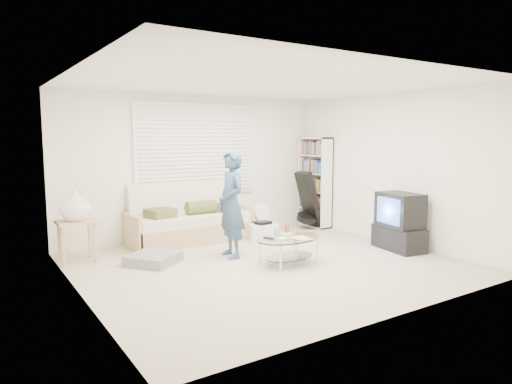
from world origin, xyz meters
TOP-DOWN VIEW (x-y plane):
  - ground at (0.00, 0.00)m, footprint 5.00×5.00m
  - room_shell at (0.00, 0.48)m, footprint 5.02×4.52m
  - window_blinds at (0.00, 2.20)m, footprint 2.32×0.08m
  - futon_sofa at (-0.33, 1.87)m, footprint 2.07×0.83m
  - grey_floor_pillow at (-1.35, 0.89)m, footprint 0.87×0.87m
  - side_table at (-2.22, 1.57)m, footprint 0.53×0.42m
  - bookshelf at (2.32, 1.75)m, footprint 0.28×0.74m
  - guitar_case at (2.07, 1.63)m, footprint 0.46×0.41m
  - floor_fan at (0.95, 1.59)m, footprint 0.36×0.24m
  - storage_bin at (0.77, 1.26)m, footprint 0.55×0.46m
  - tv_unit at (2.20, -0.46)m, footprint 0.58×0.89m
  - coffee_table at (0.23, -0.17)m, footprint 1.10×0.78m
  - standing_person at (-0.24, 0.61)m, footprint 0.43×0.61m

SIDE VIEW (x-z plane):
  - ground at x=0.00m, z-range 0.00..0.00m
  - grey_floor_pillow at x=-1.35m, z-range 0.00..0.14m
  - storage_bin at x=0.77m, z-range -0.02..0.32m
  - coffee_table at x=0.23m, z-range 0.06..0.56m
  - futon_sofa at x=-0.33m, z-range -0.17..0.84m
  - floor_fan at x=0.95m, z-range 0.05..0.64m
  - tv_unit at x=2.20m, z-range -0.01..0.89m
  - guitar_case at x=2.07m, z-range -0.05..1.04m
  - side_table at x=-2.22m, z-range 0.25..1.29m
  - standing_person at x=-0.24m, z-range 0.00..1.58m
  - bookshelf at x=2.32m, z-range 0.00..1.77m
  - window_blinds at x=0.00m, z-range 0.74..2.36m
  - room_shell at x=0.00m, z-range 0.37..2.88m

